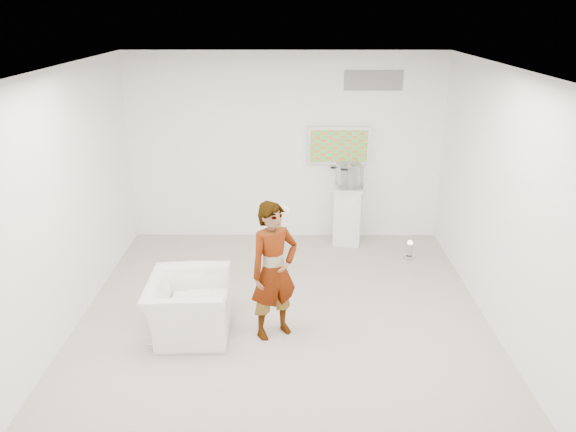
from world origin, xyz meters
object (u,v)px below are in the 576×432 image
object	(u,v)px
tv	(339,145)
floor_uplight	(410,250)
armchair	(189,306)
pedestal	(348,215)
person	(274,271)

from	to	relation	value
tv	floor_uplight	xyz separation A→B (m)	(1.05, -0.89, -1.41)
armchair	pedestal	world-z (taller)	pedestal
person	floor_uplight	bearing A→B (deg)	15.08
armchair	floor_uplight	size ratio (longest dim) A/B	3.72
tv	floor_uplight	bearing A→B (deg)	-40.19
tv	pedestal	bearing A→B (deg)	-60.20
tv	pedestal	xyz separation A→B (m)	(0.16, -0.27, -1.07)
tv	armchair	distance (m)	3.74
floor_uplight	tv	bearing A→B (deg)	139.81
tv	floor_uplight	size ratio (longest dim) A/B	3.56
pedestal	floor_uplight	world-z (taller)	pedestal
person	floor_uplight	size ratio (longest dim) A/B	5.80
tv	pedestal	distance (m)	1.12
tv	armchair	size ratio (longest dim) A/B	0.96
armchair	pedestal	xyz separation A→B (m)	(2.10, 2.69, 0.14)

